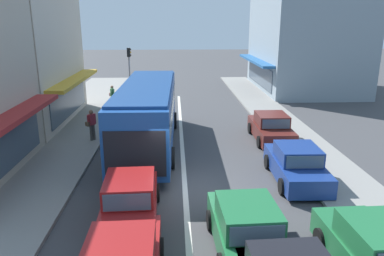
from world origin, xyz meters
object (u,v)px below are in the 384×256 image
object	(u,v)px
parked_sedan_kerb_second	(296,165)
parked_sedan_kerb_third	(271,128)
hatchback_adjacent_lane_lead	(131,199)
traffic_light_downstreet	(129,65)
parked_hatchback_kerb_front	(373,250)
city_bus	(148,111)
pedestrian_with_handbag_near	(92,123)
pedestrian_browsing_midblock	(112,95)
hatchback_behind_bus_near	(245,228)

from	to	relation	value
parked_sedan_kerb_second	parked_sedan_kerb_third	xyz separation A→B (m)	(0.30, 5.27, 0.00)
hatchback_adjacent_lane_lead	traffic_light_downstreet	world-z (taller)	traffic_light_downstreet
parked_hatchback_kerb_front	parked_sedan_kerb_second	xyz separation A→B (m)	(-0.07, 5.86, -0.05)
city_bus	parked_sedan_kerb_third	distance (m)	6.64
parked_sedan_kerb_second	traffic_light_downstreet	world-z (taller)	traffic_light_downstreet
city_bus	hatchback_adjacent_lane_lead	distance (m)	7.39
pedestrian_with_handbag_near	pedestrian_browsing_midblock	distance (m)	7.52
hatchback_behind_bus_near	parked_sedan_kerb_third	distance (m)	10.46
hatchback_behind_bus_near	parked_sedan_kerb_second	xyz separation A→B (m)	(2.92, 4.67, -0.05)
parked_sedan_kerb_second	hatchback_behind_bus_near	bearing A→B (deg)	-122.02
parked_hatchback_kerb_front	traffic_light_downstreet	size ratio (longest dim) A/B	0.89
parked_sedan_kerb_second	hatchback_adjacent_lane_lead	bearing A→B (deg)	-156.03
hatchback_adjacent_lane_lead	city_bus	bearing A→B (deg)	89.22
pedestrian_browsing_midblock	hatchback_adjacent_lane_lead	bearing A→B (deg)	-79.13
parked_sedan_kerb_second	parked_sedan_kerb_third	size ratio (longest dim) A/B	1.01
hatchback_behind_bus_near	traffic_light_downstreet	xyz separation A→B (m)	(-5.38, 20.22, 2.15)
hatchback_behind_bus_near	traffic_light_downstreet	world-z (taller)	traffic_light_downstreet
parked_hatchback_kerb_front	pedestrian_browsing_midblock	distance (m)	20.88
city_bus	parked_hatchback_kerb_front	world-z (taller)	city_bus
parked_sedan_kerb_second	traffic_light_downstreet	distance (m)	17.76
hatchback_adjacent_lane_lead	pedestrian_with_handbag_near	size ratio (longest dim) A/B	2.30
hatchback_behind_bus_near	pedestrian_with_handbag_near	size ratio (longest dim) A/B	2.31
pedestrian_with_handbag_near	pedestrian_browsing_midblock	size ratio (longest dim) A/B	1.00
hatchback_behind_bus_near	pedestrian_with_handbag_near	bearing A→B (deg)	122.16
city_bus	traffic_light_downstreet	distance (m)	11.28
city_bus	parked_sedan_kerb_third	bearing A→B (deg)	6.75
city_bus	hatchback_behind_bus_near	size ratio (longest dim) A/B	2.90
parked_sedan_kerb_second	pedestrian_browsing_midblock	xyz separation A→B (m)	(-9.27, 12.81, 0.40)
parked_hatchback_kerb_front	parked_sedan_kerb_second	world-z (taller)	parked_hatchback_kerb_front
hatchback_adjacent_lane_lead	parked_sedan_kerb_third	bearing A→B (deg)	50.79
parked_sedan_kerb_third	traffic_light_downstreet	distance (m)	13.58
hatchback_adjacent_lane_lead	parked_hatchback_kerb_front	xyz separation A→B (m)	(6.35, -3.06, 0.00)
pedestrian_browsing_midblock	traffic_light_downstreet	bearing A→B (deg)	70.40
traffic_light_downstreet	city_bus	bearing A→B (deg)	-79.15
parked_sedan_kerb_third	pedestrian_with_handbag_near	bearing A→B (deg)	179.96
hatchback_behind_bus_near	parked_sedan_kerb_third	bearing A→B (deg)	72.04
parked_sedan_kerb_second	pedestrian_with_handbag_near	size ratio (longest dim) A/B	2.60
parked_sedan_kerb_second	traffic_light_downstreet	bearing A→B (deg)	118.09
hatchback_behind_bus_near	pedestrian_with_handbag_near	world-z (taller)	pedestrian_with_handbag_near
parked_hatchback_kerb_front	pedestrian_with_handbag_near	bearing A→B (deg)	129.72
hatchback_behind_bus_near	parked_hatchback_kerb_front	xyz separation A→B (m)	(3.00, -1.18, 0.00)
hatchback_behind_bus_near	parked_sedan_kerb_third	xyz separation A→B (m)	(3.22, 9.95, -0.05)
city_bus	hatchback_adjacent_lane_lead	size ratio (longest dim) A/B	2.90
hatchback_behind_bus_near	hatchback_adjacent_lane_lead	bearing A→B (deg)	150.76
parked_sedan_kerb_second	parked_sedan_kerb_third	world-z (taller)	same
traffic_light_downstreet	parked_sedan_kerb_second	bearing A→B (deg)	-61.91
city_bus	pedestrian_browsing_midblock	bearing A→B (deg)	110.44
traffic_light_downstreet	parked_sedan_kerb_third	bearing A→B (deg)	-50.07
city_bus	hatchback_adjacent_lane_lead	world-z (taller)	city_bus
parked_hatchback_kerb_front	pedestrian_browsing_midblock	world-z (taller)	pedestrian_browsing_midblock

